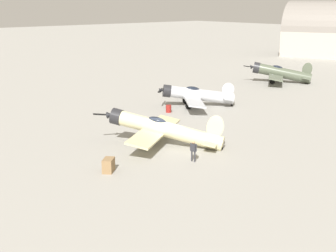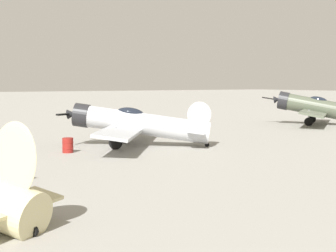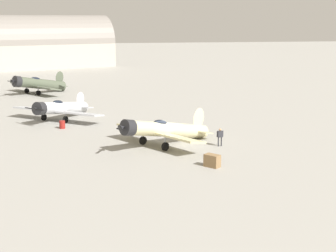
{
  "view_description": "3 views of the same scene",
  "coord_description": "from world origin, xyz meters",
  "px_view_note": "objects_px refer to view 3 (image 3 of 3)",
  "views": [
    {
      "loc": [
        28.06,
        31.96,
        12.51
      ],
      "look_at": [
        0.0,
        -0.0,
        1.8
      ],
      "focal_mm": 53.41,
      "sensor_mm": 36.0,
      "label": 1
    },
    {
      "loc": [
        1.14,
        16.46,
        4.02
      ],
      "look_at": [
        -13.51,
        -6.5,
        1.6
      ],
      "focal_mm": 52.35,
      "sensor_mm": 36.0,
      "label": 2
    },
    {
      "loc": [
        46.44,
        -7.9,
        11.82
      ],
      "look_at": [
        0.0,
        -0.0,
        1.8
      ],
      "focal_mm": 54.49,
      "sensor_mm": 36.0,
      "label": 3
    }
  ],
  "objects_px": {
    "airplane_far_line": "(38,84)",
    "equipment_crate": "(212,161)",
    "airplane_mid_apron": "(60,108)",
    "airplane_foreground": "(164,130)",
    "ground_crew_mechanic": "(220,135)",
    "fuel_drum": "(62,125)"
  },
  "relations": [
    {
      "from": "airplane_foreground",
      "to": "equipment_crate",
      "type": "bearing_deg",
      "value": 76.29
    },
    {
      "from": "airplane_mid_apron",
      "to": "fuel_drum",
      "type": "xyz_separation_m",
      "value": [
        4.68,
        0.4,
        -1.01
      ]
    },
    {
      "from": "airplane_foreground",
      "to": "airplane_far_line",
      "type": "distance_m",
      "value": 39.17
    },
    {
      "from": "airplane_mid_apron",
      "to": "ground_crew_mechanic",
      "type": "relative_size",
      "value": 6.3
    },
    {
      "from": "airplane_foreground",
      "to": "equipment_crate",
      "type": "relative_size",
      "value": 6.97
    },
    {
      "from": "airplane_mid_apron",
      "to": "ground_crew_mechanic",
      "type": "bearing_deg",
      "value": 82.47
    },
    {
      "from": "airplane_foreground",
      "to": "fuel_drum",
      "type": "height_order",
      "value": "airplane_foreground"
    },
    {
      "from": "equipment_crate",
      "to": "airplane_far_line",
      "type": "bearing_deg",
      "value": -158.86
    },
    {
      "from": "ground_crew_mechanic",
      "to": "equipment_crate",
      "type": "bearing_deg",
      "value": -27.2
    },
    {
      "from": "equipment_crate",
      "to": "fuel_drum",
      "type": "bearing_deg",
      "value": -143.72
    },
    {
      "from": "airplane_far_line",
      "to": "ground_crew_mechanic",
      "type": "distance_m",
      "value": 42.36
    },
    {
      "from": "airplane_foreground",
      "to": "equipment_crate",
      "type": "xyz_separation_m",
      "value": [
        7.66,
        2.7,
        -0.99
      ]
    },
    {
      "from": "ground_crew_mechanic",
      "to": "fuel_drum",
      "type": "relative_size",
      "value": 1.99
    },
    {
      "from": "airplane_far_line",
      "to": "fuel_drum",
      "type": "xyz_separation_m",
      "value": [
        27.16,
        4.62,
        -1.14
      ]
    },
    {
      "from": "airplane_mid_apron",
      "to": "airplane_far_line",
      "type": "xyz_separation_m",
      "value": [
        -22.48,
        -4.21,
        0.13
      ]
    },
    {
      "from": "airplane_far_line",
      "to": "fuel_drum",
      "type": "distance_m",
      "value": 27.57
    },
    {
      "from": "airplane_far_line",
      "to": "equipment_crate",
      "type": "distance_m",
      "value": 47.3
    },
    {
      "from": "equipment_crate",
      "to": "airplane_mid_apron",
      "type": "bearing_deg",
      "value": -149.29
    },
    {
      "from": "airplane_foreground",
      "to": "airplane_far_line",
      "type": "bearing_deg",
      "value": -101.65
    },
    {
      "from": "airplane_far_line",
      "to": "ground_crew_mechanic",
      "type": "relative_size",
      "value": 6.24
    },
    {
      "from": "equipment_crate",
      "to": "fuel_drum",
      "type": "xyz_separation_m",
      "value": [
        -16.95,
        -12.44,
        -0.09
      ]
    },
    {
      "from": "airplane_foreground",
      "to": "airplane_mid_apron",
      "type": "distance_m",
      "value": 17.26
    }
  ]
}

